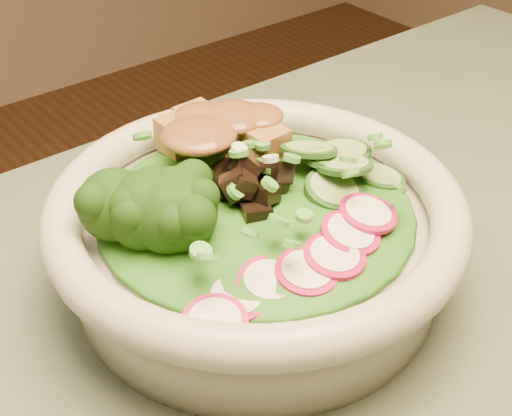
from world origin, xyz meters
TOP-DOWN VIEW (x-y plane):
  - salad_bowl at (0.04, 0.16)m, footprint 0.27×0.27m
  - lettuce_bed at (0.04, 0.16)m, footprint 0.20×0.20m
  - broccoli_florets at (-0.03, 0.17)m, footprint 0.10×0.09m
  - radish_slices at (0.03, 0.10)m, footprint 0.12×0.07m
  - cucumber_slices at (0.10, 0.15)m, footprint 0.09×0.09m
  - mushroom_heap at (0.04, 0.18)m, footprint 0.09×0.09m
  - tofu_cubes at (0.05, 0.23)m, footprint 0.10×0.08m
  - peanut_sauce at (0.05, 0.23)m, footprint 0.07×0.06m
  - scallion_garnish at (0.04, 0.16)m, footprint 0.19×0.19m

SIDE VIEW (x-z plane):
  - salad_bowl at x=0.04m, z-range 0.75..0.83m
  - lettuce_bed at x=0.04m, z-range 0.80..0.82m
  - radish_slices at x=0.03m, z-range 0.80..0.82m
  - cucumber_slices at x=0.10m, z-range 0.80..0.84m
  - tofu_cubes at x=0.05m, z-range 0.80..0.84m
  - mushroom_heap at x=0.04m, z-range 0.80..0.84m
  - broccoli_florets at x=-0.03m, z-range 0.80..0.85m
  - scallion_garnish at x=0.04m, z-range 0.82..0.85m
  - peanut_sauce at x=0.05m, z-range 0.83..0.84m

